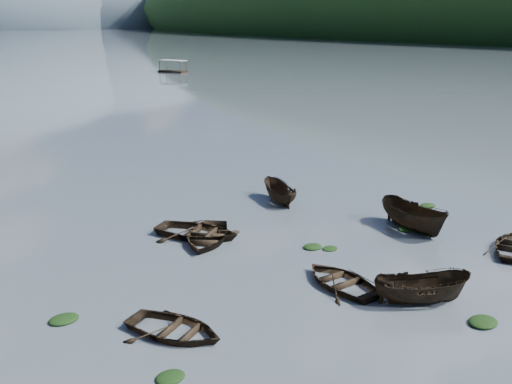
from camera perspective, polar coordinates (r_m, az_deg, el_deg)
ground_plane at (r=24.70m, az=16.39°, el=-11.17°), size 2400.00×2400.00×0.00m
haze_mtn_d at (r=973.67m, az=-15.03°, el=15.72°), size 520.00×520.00×220.00m
rowboat_0 at (r=22.27m, az=-8.13°, el=-13.89°), size 4.39×4.82×0.82m
rowboat_2 at (r=25.21m, az=16.10°, el=-10.55°), size 4.27×3.39×1.57m
rowboat_3 at (r=25.94m, az=8.51°, el=-9.21°), size 2.92×4.07×0.84m
rowboat_5 at (r=33.26m, az=15.39°, el=-3.66°), size 2.29×4.93×1.84m
rowboat_6 at (r=31.26m, az=-5.89°, el=-4.45°), size 5.48×5.81×0.98m
rowboat_7 at (r=30.62m, az=-4.93°, el=-4.89°), size 5.35×5.44×0.92m
rowboat_8 at (r=36.92m, az=2.32°, el=-0.98°), size 2.39×4.08×1.48m
weed_clump_0 at (r=19.95m, az=-8.55°, el=-17.96°), size 1.01×0.83×0.22m
weed_clump_1 at (r=26.29m, az=13.84°, el=-9.17°), size 1.08×0.86×0.24m
weed_clump_2 at (r=24.38m, az=21.74°, el=-12.13°), size 1.26×1.01×0.27m
weed_clump_3 at (r=29.76m, az=5.68°, el=-5.57°), size 1.03×0.87×0.23m
weed_clump_4 at (r=33.17m, az=14.87°, el=-3.67°), size 1.10×0.87×0.23m
weed_clump_5 at (r=24.14m, az=-18.65°, el=-12.09°), size 1.17×0.94×0.25m
weed_clump_6 at (r=29.69m, az=7.41°, el=-5.69°), size 0.85×0.71×0.18m
weed_clump_7 at (r=37.57m, az=16.80°, el=-1.40°), size 1.07×0.86×0.23m
pontoon_right at (r=129.98m, az=-8.29°, el=11.75°), size 5.17×7.17×2.54m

